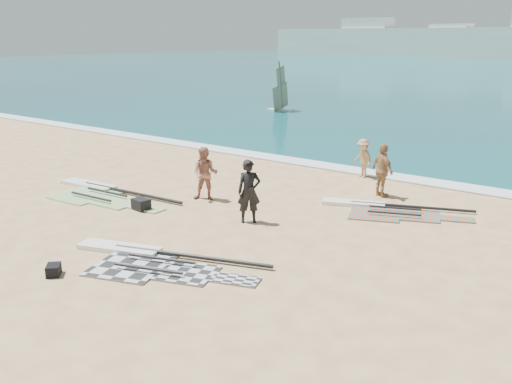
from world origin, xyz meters
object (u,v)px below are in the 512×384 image
Objects in this scene: beachgoer_back at (383,170)px; gear_bag_far at (54,270)px; rig_grey at (147,259)px; rig_orange at (382,209)px; gear_bag_near at (141,204)px; rig_green at (100,192)px; beachgoer_mid at (363,158)px; person_wetsuit at (249,191)px; beachgoer_left at (205,174)px.

gear_bag_far is at bearing 103.81° from beachgoer_back.
gear_bag_far is 0.23× the size of beachgoer_back.
rig_grey reaches higher than rig_orange.
rig_green is at bearing 171.39° from gear_bag_near.
person_wetsuit is at bearing -64.48° from beachgoer_mid.
beachgoer_mid is at bearing 84.84° from gear_bag_far.
rig_green is (-6.45, 3.42, 0.00)m from rig_grey.
rig_orange is 8.18m from gear_bag_near.
rig_grey is at bearing -39.41° from gear_bag_near.
beachgoer_back reaches higher than rig_grey.
gear_bag_far is (5.31, -5.45, 0.09)m from rig_green.
gear_bag_far is (-1.14, -2.02, 0.09)m from rig_grey.
gear_bag_far is 0.24× the size of beachgoer_left.
beachgoer_back is (1.98, 5.34, -0.02)m from person_wetsuit.
beachgoer_left is 6.45m from beachgoer_back.
rig_green is 3.20× the size of beachgoer_left.
rig_grey is 9.82m from beachgoer_back.
gear_bag_far is 13.91m from beachgoer_mid.
person_wetsuit reaches higher than rig_green.
person_wetsuit is at bearing 78.94° from gear_bag_far.
beachgoer_back is at bearing 48.91° from gear_bag_near.
beachgoer_back reaches higher than rig_green.
rig_orange is 2.07m from beachgoer_back.
rig_green is at bearing 65.03° from beachgoer_back.
gear_bag_far reaches higher than rig_grey.
beachgoer_mid is 2.99m from beachgoer_back.
rig_orange is 2.57× the size of person_wetsuit.
person_wetsuit is (3.73, 1.21, 0.81)m from gear_bag_near.
gear_bag_near is 1.32× the size of gear_bag_far.
person_wetsuit is (6.53, 0.79, 0.95)m from rig_green.
gear_bag_far is 7.52m from beachgoer_left.
beachgoer_left is (3.69, 1.85, 0.91)m from rig_green.
gear_bag_near is at bearing -141.67° from beachgoer_left.
gear_bag_near reaches higher than gear_bag_far.
person_wetsuit reaches higher than gear_bag_far.
beachgoer_mid reaches higher than rig_grey.
beachgoer_left is at bearing 68.50° from gear_bag_near.
rig_green is at bearing -102.27° from beachgoer_mid.
rig_grey is 2.91× the size of beachgoer_back.
rig_green is 2.83m from gear_bag_near.
gear_bag_far is at bearing -134.14° from rig_orange.
beachgoer_back reaches higher than gear_bag_near.
rig_grey is 9.52× the size of gear_bag_near.
gear_bag_far is at bearing -63.46° from gear_bag_near.
rig_orange is at bearing -28.80° from beachgoer_mid.
rig_orange is 4.74m from person_wetsuit.
beachgoer_mid is (0.03, 7.60, -0.19)m from person_wetsuit.
gear_bag_near reaches higher than rig_green.
beachgoer_mid is at bearing 66.90° from gear_bag_near.
beachgoer_back reaches higher than rig_orange.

